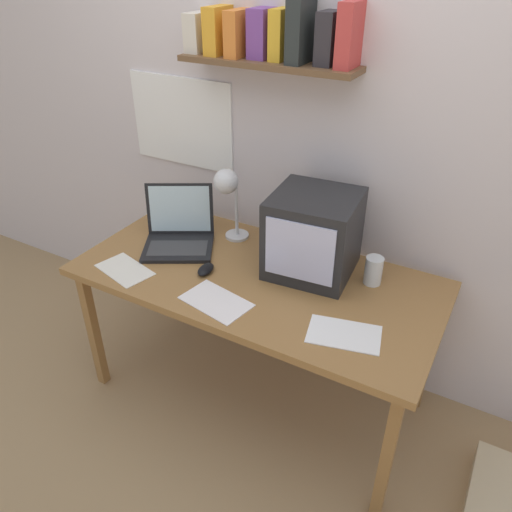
# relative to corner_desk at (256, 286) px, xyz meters

# --- Properties ---
(ground_plane) EXTENTS (12.00, 12.00, 0.00)m
(ground_plane) POSITION_rel_corner_desk_xyz_m (0.00, 0.00, -0.67)
(ground_plane) COLOR #A28159
(back_wall) EXTENTS (5.60, 0.24, 2.60)m
(back_wall) POSITION_rel_corner_desk_xyz_m (-0.01, 0.47, 0.63)
(back_wall) COLOR silver
(back_wall) RESTS_ON ground_plane
(corner_desk) EXTENTS (1.62, 0.78, 0.73)m
(corner_desk) POSITION_rel_corner_desk_xyz_m (0.00, 0.00, 0.00)
(corner_desk) COLOR olive
(corner_desk) RESTS_ON ground_plane
(crt_monitor) EXTENTS (0.39, 0.39, 0.36)m
(crt_monitor) POSITION_rel_corner_desk_xyz_m (0.19, 0.16, 0.24)
(crt_monitor) COLOR #232326
(crt_monitor) RESTS_ON corner_desk
(laptop) EXTENTS (0.43, 0.42, 0.27)m
(laptop) POSITION_rel_corner_desk_xyz_m (-0.47, 0.06, 0.13)
(laptop) COLOR black
(laptop) RESTS_ON corner_desk
(desk_lamp) EXTENTS (0.13, 0.19, 0.38)m
(desk_lamp) POSITION_rel_corner_desk_xyz_m (-0.26, 0.19, 0.34)
(desk_lamp) COLOR silver
(desk_lamp) RESTS_ON corner_desk
(juice_glass) EXTENTS (0.08, 0.08, 0.13)m
(juice_glass) POSITION_rel_corner_desk_xyz_m (0.47, 0.20, 0.12)
(juice_glass) COLOR white
(juice_glass) RESTS_ON corner_desk
(computer_mouse) EXTENTS (0.07, 0.11, 0.03)m
(computer_mouse) POSITION_rel_corner_desk_xyz_m (-0.21, -0.09, 0.07)
(computer_mouse) COLOR black
(computer_mouse) RESTS_ON corner_desk
(printed_handout) EXTENTS (0.30, 0.23, 0.00)m
(printed_handout) POSITION_rel_corner_desk_xyz_m (0.49, -0.19, 0.06)
(printed_handout) COLOR white
(printed_handout) RESTS_ON corner_desk
(open_notebook) EXTENTS (0.29, 0.22, 0.00)m
(open_notebook) POSITION_rel_corner_desk_xyz_m (-0.54, -0.26, 0.06)
(open_notebook) COLOR silver
(open_notebook) RESTS_ON corner_desk
(loose_paper_near_monitor) EXTENTS (0.31, 0.22, 0.00)m
(loose_paper_near_monitor) POSITION_rel_corner_desk_xyz_m (-0.05, -0.25, 0.06)
(loose_paper_near_monitor) COLOR white
(loose_paper_near_monitor) RESTS_ON corner_desk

